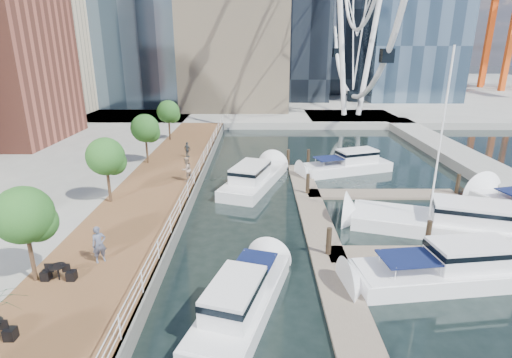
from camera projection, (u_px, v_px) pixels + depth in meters
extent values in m
cube|color=brown|center=(149.00, 203.00, 29.29)|extent=(6.00, 60.00, 1.00)
cube|color=#595954|center=(190.00, 203.00, 29.28)|extent=(0.25, 60.00, 1.00)
cube|color=gray|center=(262.00, 88.00, 111.86)|extent=(200.00, 114.00, 1.00)
cube|color=gray|center=(505.00, 182.00, 33.90)|extent=(4.00, 60.00, 1.00)
cube|color=gray|center=(351.00, 118.00, 64.32)|extent=(14.00, 12.00, 1.00)
cube|color=#6D6051|center=(323.00, 239.00, 24.61)|extent=(2.00, 32.00, 0.20)
cube|color=#6D6051|center=(433.00, 256.00, 22.68)|extent=(12.00, 2.00, 0.20)
cube|color=#6D6051|center=(382.00, 194.00, 32.18)|extent=(12.00, 2.00, 0.20)
cube|color=#BCAD8E|center=(18.00, 21.00, 58.10)|extent=(14.00, 16.00, 28.00)
cylinder|color=white|center=(341.00, 29.00, 60.09)|extent=(0.80, 0.80, 26.00)
cylinder|color=white|center=(374.00, 29.00, 60.07)|extent=(0.80, 0.80, 26.00)
cylinder|color=#3F2B1C|center=(32.00, 257.00, 18.32)|extent=(0.20, 0.20, 2.40)
sphere|color=#265B1E|center=(23.00, 215.00, 17.66)|extent=(2.60, 2.60, 2.60)
cylinder|color=#3F2B1C|center=(109.00, 185.00, 27.82)|extent=(0.20, 0.20, 2.40)
sphere|color=#265B1E|center=(105.00, 156.00, 27.16)|extent=(2.60, 2.60, 2.60)
cylinder|color=#3F2B1C|center=(147.00, 150.00, 37.31)|extent=(0.20, 0.20, 2.40)
sphere|color=#265B1E|center=(145.00, 128.00, 36.66)|extent=(2.60, 2.60, 2.60)
cylinder|color=#3F2B1C|center=(169.00, 129.00, 46.81)|extent=(0.20, 0.20, 2.40)
sphere|color=#265B1E|center=(168.00, 112.00, 46.15)|extent=(2.60, 2.60, 2.60)
imported|color=#484D60|center=(99.00, 244.00, 20.00)|extent=(0.84, 0.78, 1.92)
imported|color=gray|center=(186.00, 169.00, 32.22)|extent=(1.17, 1.22, 1.98)
imported|color=#384146|center=(187.00, 150.00, 39.43)|extent=(0.93, 0.82, 1.51)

